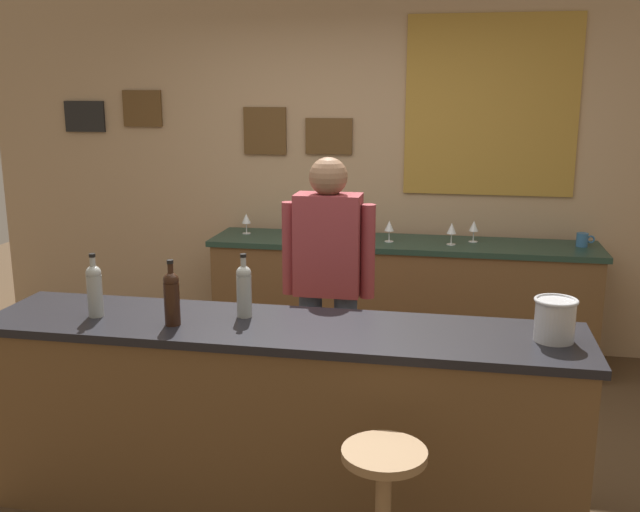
{
  "coord_description": "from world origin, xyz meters",
  "views": [
    {
      "loc": [
        0.78,
        -3.46,
        1.98
      ],
      "look_at": [
        0.03,
        0.45,
        1.05
      ],
      "focal_mm": 40.51,
      "sensor_mm": 36.0,
      "label": 1
    }
  ],
  "objects_px": {
    "wine_bottle_a": "(95,289)",
    "wine_glass_e": "(474,227)",
    "wine_glass_d": "(452,229)",
    "wine_bottle_b": "(172,296)",
    "bartender": "(328,280)",
    "wine_bottle_c": "(244,289)",
    "wine_glass_a": "(246,219)",
    "coffee_mug": "(583,240)",
    "wine_glass_b": "(354,226)",
    "wine_glass_c": "(389,227)",
    "bar_stool": "(383,503)",
    "ice_bucket": "(555,319)"
  },
  "relations": [
    {
      "from": "wine_bottle_a",
      "to": "wine_glass_e",
      "type": "xyz_separation_m",
      "value": [
        1.79,
        2.16,
        -0.05
      ]
    },
    {
      "from": "wine_bottle_b",
      "to": "coffee_mug",
      "type": "relative_size",
      "value": 2.45
    },
    {
      "from": "wine_bottle_c",
      "to": "wine_glass_c",
      "type": "distance_m",
      "value": 1.99
    },
    {
      "from": "wine_bottle_c",
      "to": "wine_glass_d",
      "type": "bearing_deg",
      "value": 63.83
    },
    {
      "from": "bartender",
      "to": "wine_glass_c",
      "type": "xyz_separation_m",
      "value": [
        0.22,
        1.26,
        0.07
      ]
    },
    {
      "from": "wine_glass_b",
      "to": "wine_glass_d",
      "type": "bearing_deg",
      "value": -0.34
    },
    {
      "from": "bar_stool",
      "to": "wine_bottle_a",
      "type": "xyz_separation_m",
      "value": [
        -1.44,
        0.59,
        0.6
      ]
    },
    {
      "from": "wine_glass_d",
      "to": "wine_bottle_c",
      "type": "bearing_deg",
      "value": -116.17
    },
    {
      "from": "bar_stool",
      "to": "wine_bottle_c",
      "type": "bearing_deg",
      "value": 135.94
    },
    {
      "from": "wine_glass_a",
      "to": "wine_glass_b",
      "type": "relative_size",
      "value": 1.0
    },
    {
      "from": "wine_bottle_c",
      "to": "bartender",
      "type": "bearing_deg",
      "value": 66.9
    },
    {
      "from": "wine_glass_a",
      "to": "wine_glass_e",
      "type": "height_order",
      "value": "same"
    },
    {
      "from": "ice_bucket",
      "to": "wine_glass_e",
      "type": "bearing_deg",
      "value": 98.34
    },
    {
      "from": "wine_bottle_a",
      "to": "wine_bottle_c",
      "type": "relative_size",
      "value": 1.0
    },
    {
      "from": "wine_glass_c",
      "to": "coffee_mug",
      "type": "relative_size",
      "value": 1.24
    },
    {
      "from": "wine_bottle_b",
      "to": "wine_bottle_c",
      "type": "height_order",
      "value": "same"
    },
    {
      "from": "wine_glass_c",
      "to": "wine_glass_d",
      "type": "xyz_separation_m",
      "value": [
        0.44,
        -0.02,
        0.0
      ]
    },
    {
      "from": "wine_bottle_b",
      "to": "wine_glass_c",
      "type": "xyz_separation_m",
      "value": [
        0.79,
        2.11,
        -0.05
      ]
    },
    {
      "from": "wine_glass_b",
      "to": "wine_glass_c",
      "type": "bearing_deg",
      "value": 2.52
    },
    {
      "from": "ice_bucket",
      "to": "wine_glass_d",
      "type": "relative_size",
      "value": 1.21
    },
    {
      "from": "wine_bottle_c",
      "to": "wine_glass_a",
      "type": "distance_m",
      "value": 2.11
    },
    {
      "from": "wine_bottle_a",
      "to": "wine_glass_c",
      "type": "height_order",
      "value": "wine_bottle_a"
    },
    {
      "from": "wine_glass_b",
      "to": "wine_glass_e",
      "type": "bearing_deg",
      "value": 7.89
    },
    {
      "from": "wine_bottle_b",
      "to": "wine_glass_b",
      "type": "bearing_deg",
      "value": 75.69
    },
    {
      "from": "wine_glass_b",
      "to": "wine_bottle_c",
      "type": "bearing_deg",
      "value": -97.33
    },
    {
      "from": "ice_bucket",
      "to": "wine_bottle_c",
      "type": "bearing_deg",
      "value": 177.1
    },
    {
      "from": "ice_bucket",
      "to": "wine_glass_a",
      "type": "bearing_deg",
      "value": 133.66
    },
    {
      "from": "wine_glass_a",
      "to": "coffee_mug",
      "type": "xyz_separation_m",
      "value": [
        2.43,
        0.01,
        -0.06
      ]
    },
    {
      "from": "wine_glass_d",
      "to": "wine_bottle_b",
      "type": "bearing_deg",
      "value": -120.41
    },
    {
      "from": "wine_bottle_a",
      "to": "wine_bottle_c",
      "type": "xyz_separation_m",
      "value": [
        0.69,
        0.13,
        0.0
      ]
    },
    {
      "from": "wine_bottle_b",
      "to": "wine_glass_b",
      "type": "distance_m",
      "value": 2.16
    },
    {
      "from": "wine_glass_b",
      "to": "wine_glass_e",
      "type": "height_order",
      "value": "same"
    },
    {
      "from": "bar_stool",
      "to": "wine_glass_e",
      "type": "xyz_separation_m",
      "value": [
        0.35,
        2.76,
        0.55
      ]
    },
    {
      "from": "bar_stool",
      "to": "ice_bucket",
      "type": "relative_size",
      "value": 3.62
    },
    {
      "from": "wine_bottle_a",
      "to": "wine_glass_b",
      "type": "xyz_separation_m",
      "value": [
        0.94,
        2.05,
        -0.05
      ]
    },
    {
      "from": "bar_stool",
      "to": "coffee_mug",
      "type": "bearing_deg",
      "value": 68.3
    },
    {
      "from": "wine_glass_b",
      "to": "wine_glass_d",
      "type": "height_order",
      "value": "same"
    },
    {
      "from": "bar_stool",
      "to": "wine_glass_c",
      "type": "relative_size",
      "value": 4.39
    },
    {
      "from": "wine_bottle_b",
      "to": "wine_glass_b",
      "type": "xyz_separation_m",
      "value": [
        0.53,
        2.1,
        -0.05
      ]
    },
    {
      "from": "bar_stool",
      "to": "ice_bucket",
      "type": "xyz_separation_m",
      "value": [
        0.66,
        0.65,
        0.56
      ]
    },
    {
      "from": "bartender",
      "to": "wine_glass_a",
      "type": "relative_size",
      "value": 10.45
    },
    {
      "from": "wine_bottle_b",
      "to": "wine_glass_a",
      "type": "relative_size",
      "value": 1.97
    },
    {
      "from": "wine_bottle_b",
      "to": "ice_bucket",
      "type": "relative_size",
      "value": 1.63
    },
    {
      "from": "coffee_mug",
      "to": "wine_glass_b",
      "type": "bearing_deg",
      "value": -176.09
    },
    {
      "from": "wine_bottle_a",
      "to": "coffee_mug",
      "type": "xyz_separation_m",
      "value": [
        2.53,
        2.15,
        -0.11
      ]
    },
    {
      "from": "wine_glass_a",
      "to": "coffee_mug",
      "type": "bearing_deg",
      "value": 0.13
    },
    {
      "from": "bartender",
      "to": "wine_bottle_c",
      "type": "bearing_deg",
      "value": -113.1
    },
    {
      "from": "wine_bottle_c",
      "to": "coffee_mug",
      "type": "distance_m",
      "value": 2.74
    },
    {
      "from": "wine_glass_b",
      "to": "wine_glass_c",
      "type": "relative_size",
      "value": 1.0
    },
    {
      "from": "wine_glass_d",
      "to": "wine_glass_e",
      "type": "bearing_deg",
      "value": 38.18
    }
  ]
}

